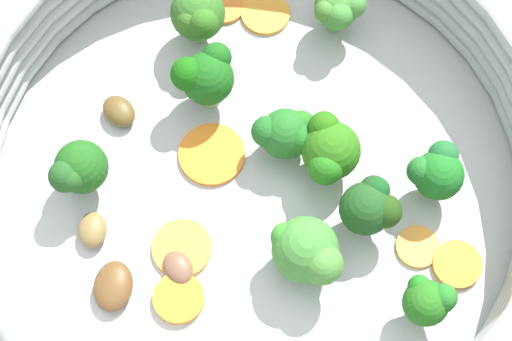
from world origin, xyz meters
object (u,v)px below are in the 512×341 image
carrot_slice_3 (266,13)px  broccoli_floret_3 (202,15)px  carrot_slice_6 (457,265)px  broccoli_floret_9 (329,151)px  broccoli_floret_6 (307,252)px  carrot_slice_4 (224,5)px  carrot_slice_0 (418,247)px  mushroom_piece_1 (178,268)px  broccoli_floret_4 (205,76)px  broccoli_floret_2 (78,170)px  mushroom_piece_2 (93,233)px  carrot_slice_1 (182,248)px  broccoli_floret_7 (428,302)px  skillet (256,183)px  mushroom_piece_3 (119,111)px  broccoli_floret_0 (338,9)px  broccoli_floret_5 (370,206)px  broccoli_floret_8 (437,172)px  mushroom_piece_0 (113,286)px  broccoli_floret_1 (286,134)px  carrot_slice_2 (179,298)px  carrot_slice_5 (212,154)px

carrot_slice_3 → broccoli_floret_3: broccoli_floret_3 is taller
carrot_slice_6 → broccoli_floret_9: broccoli_floret_9 is taller
broccoli_floret_6 → carrot_slice_4: bearing=-4.3°
carrot_slice_0 → mushroom_piece_1: mushroom_piece_1 is taller
broccoli_floret_4 → broccoli_floret_6: (-0.14, -0.02, -0.00)m
broccoli_floret_2 → mushroom_piece_2: broccoli_floret_2 is taller
carrot_slice_1 → broccoli_floret_4: broccoli_floret_4 is taller
carrot_slice_6 → broccoli_floret_7: 0.05m
skillet → mushroom_piece_3: 0.11m
broccoli_floret_0 → mushroom_piece_2: size_ratio=1.71×
broccoli_floret_0 → broccoli_floret_4: bearing=101.2°
broccoli_floret_5 → broccoli_floret_9: bearing=12.8°
broccoli_floret_5 → broccoli_floret_2: bearing=62.5°
carrot_slice_1 → carrot_slice_4: bearing=-27.5°
skillet → broccoli_floret_8: (-0.05, -0.11, 0.03)m
broccoli_floret_0 → mushroom_piece_3: (-0.01, 0.16, -0.02)m
carrot_slice_4 → broccoli_floret_6: 0.20m
broccoli_floret_8 → mushroom_piece_0: (0.00, 0.22, -0.02)m
broccoli_floret_1 → mushroom_piece_1: size_ratio=1.85×
carrot_slice_2 → carrot_slice_6: size_ratio=1.03×
broccoli_floret_4 → mushroom_piece_0: 0.15m
carrot_slice_2 → mushroom_piece_2: 0.07m
broccoli_floret_3 → broccoli_floret_7: size_ratio=1.17×
broccoli_floret_1 → broccoli_floret_9: size_ratio=0.93×
carrot_slice_0 → carrot_slice_1: bearing=70.5°
carrot_slice_0 → carrot_slice_2: 0.16m
broccoli_floret_0 → mushroom_piece_2: (-0.09, 0.20, -0.02)m
mushroom_piece_0 → broccoli_floret_8: bearing=-91.3°
carrot_slice_2 → broccoli_floret_0: bearing=-47.9°
carrot_slice_1 → carrot_slice_3: size_ratio=1.09×
skillet → broccoli_floret_2: size_ratio=8.09×
carrot_slice_0 → broccoli_floret_7: bearing=158.5°
broccoli_floret_7 → carrot_slice_4: bearing=9.3°
skillet → mushroom_piece_0: 0.12m
broccoli_floret_0 → mushroom_piece_3: broccoli_floret_0 is taller
broccoli_floret_1 → broccoli_floret_4: broccoli_floret_4 is taller
mushroom_piece_0 → broccoli_floret_0: bearing=-57.3°
carrot_slice_4 → broccoli_floret_4: (-0.07, 0.04, 0.03)m
carrot_slice_2 → broccoli_floret_5: (0.01, -0.13, 0.03)m
skillet → broccoli_floret_1: size_ratio=8.28×
carrot_slice_6 → mushroom_piece_3: 0.25m
broccoli_floret_5 → mushroom_piece_2: (0.05, 0.17, -0.02)m
broccoli_floret_6 → mushroom_piece_2: (0.06, 0.12, -0.02)m
carrot_slice_1 → broccoli_floret_6: (-0.04, -0.07, 0.02)m
carrot_slice_5 → carrot_slice_4: bearing=-23.1°
broccoli_floret_9 → mushroom_piece_2: 0.16m
broccoli_floret_7 → broccoli_floret_8: (0.07, -0.04, 0.00)m
carrot_slice_2 → broccoli_floret_8: bearing=-85.1°
broccoli_floret_0 → mushroom_piece_1: broccoli_floret_0 is taller
broccoli_floret_2 → broccoli_floret_9: 0.16m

